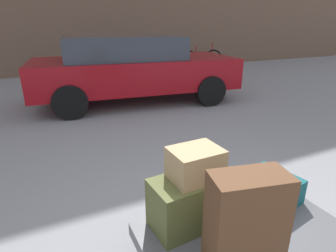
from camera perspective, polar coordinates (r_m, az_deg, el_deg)
luggage_cart at (r=2.10m, az=15.22°, el=-21.54°), size 1.37×0.80×0.34m
duffel_bag_olive_center at (r=1.96m, az=5.41°, el=-15.13°), size 0.61×0.34×0.35m
suitcase_brown_rear_left at (r=1.62m, az=15.84°, el=-19.09°), size 0.45×0.30×0.60m
suitcase_teal_front_left at (r=2.28m, az=18.95°, el=-12.87°), size 0.61×0.48×0.20m
duffel_bag_tan_topmost_pile at (r=1.81m, az=5.71°, el=-7.84°), size 0.34×0.27×0.21m
parked_car at (r=6.18m, az=-7.34°, el=11.97°), size 4.48×2.32×1.42m
bicycle_leaning at (r=11.19m, az=6.81°, el=13.72°), size 1.72×0.51×0.96m
bollard_kerb_near at (r=8.40m, az=-0.45°, el=11.58°), size 0.22×0.22×0.72m
bollard_kerb_mid at (r=9.17m, az=8.78°, el=12.10°), size 0.22×0.22×0.72m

